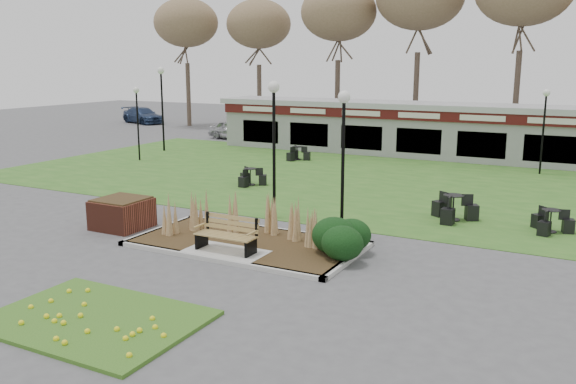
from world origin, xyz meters
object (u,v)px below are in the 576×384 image
at_px(bistro_set_a, 297,155).
at_px(car_blue, 143,115).
at_px(lamp_post_near_right, 274,119).
at_px(car_silver, 234,130).
at_px(food_pavilion, 426,129).
at_px(park_bench, 228,234).
at_px(lamp_post_mid_left, 137,107).
at_px(brick_planter, 122,213).
at_px(lamp_post_far_left, 162,90).
at_px(bistro_set_c, 453,212).
at_px(bistro_set_d, 550,225).
at_px(lamp_post_near_left, 343,132).
at_px(car_black, 302,127).
at_px(lamp_post_far_right, 545,113).
at_px(bistro_set_b, 250,179).

relative_size(bistro_set_a, car_blue, 0.28).
bearing_deg(lamp_post_near_right, bistro_set_a, 113.19).
distance_m(bistro_set_a, car_silver, 9.70).
xyz_separation_m(food_pavilion, bistro_set_a, (-5.60, -4.49, -1.22)).
distance_m(park_bench, lamp_post_mid_left, 17.30).
bearing_deg(brick_planter, bistro_set_a, 94.73).
bearing_deg(lamp_post_far_left, park_bench, -46.32).
bearing_deg(bistro_set_c, bistro_set_a, 139.01).
bearing_deg(brick_planter, lamp_post_far_left, 124.62).
bearing_deg(bistro_set_d, lamp_post_far_left, 158.86).
relative_size(lamp_post_near_left, lamp_post_mid_left, 1.12).
xyz_separation_m(brick_planter, car_black, (-5.41, 23.44, 0.22)).
xyz_separation_m(food_pavilion, lamp_post_far_right, (6.16, -2.96, 1.35)).
height_order(brick_planter, food_pavilion, food_pavilion).
bearing_deg(bistro_set_b, park_bench, -62.58).
relative_size(lamp_post_near_left, bistro_set_b, 3.22).
bearing_deg(lamp_post_far_right, bistro_set_b, -141.18).
height_order(bistro_set_d, car_black, car_black).
bearing_deg(park_bench, bistro_set_b, 117.42).
distance_m(food_pavilion, car_silver, 13.42).
height_order(bistro_set_d, car_blue, car_blue).
bearing_deg(food_pavilion, bistro_set_c, -71.19).
height_order(car_black, car_blue, car_black).
xyz_separation_m(food_pavilion, lamp_post_mid_left, (-12.91, -8.42, 1.31)).
bearing_deg(food_pavilion, car_silver, 174.14).
distance_m(bistro_set_c, car_blue, 36.67).
height_order(bistro_set_b, car_silver, car_silver).
distance_m(bistro_set_a, bistro_set_c, 13.41).
xyz_separation_m(lamp_post_near_left, car_blue, (-28.06, 23.80, -2.47)).
xyz_separation_m(park_bench, bistro_set_a, (-5.60, 15.23, -0.33)).
relative_size(park_bench, food_pavilion, 0.07).
height_order(lamp_post_mid_left, bistro_set_d, lamp_post_mid_left).
relative_size(bistro_set_b, bistro_set_d, 1.04).
distance_m(lamp_post_near_left, bistro_set_d, 7.00).
bearing_deg(lamp_post_far_right, bistro_set_d, -82.82).
bearing_deg(bistro_set_d, lamp_post_far_right, 97.18).
bearing_deg(bistro_set_a, lamp_post_near_right, -66.81).
height_order(lamp_post_near_right, bistro_set_c, lamp_post_near_right).
distance_m(park_bench, car_black, 26.10).
bearing_deg(lamp_post_near_right, lamp_post_far_right, 61.35).
height_order(lamp_post_near_left, lamp_post_mid_left, lamp_post_near_left).
bearing_deg(lamp_post_mid_left, food_pavilion, 33.10).
bearing_deg(bistro_set_c, car_silver, 140.61).
height_order(lamp_post_near_left, car_black, lamp_post_near_left).
height_order(lamp_post_near_right, car_black, lamp_post_near_right).
xyz_separation_m(park_bench, car_blue, (-26.00, 26.75, 0.07)).
height_order(lamp_post_far_left, car_blue, lamp_post_far_left).
bearing_deg(car_black, lamp_post_near_right, -134.66).
distance_m(lamp_post_near_right, bistro_set_d, 9.10).
height_order(food_pavilion, car_black, food_pavilion).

